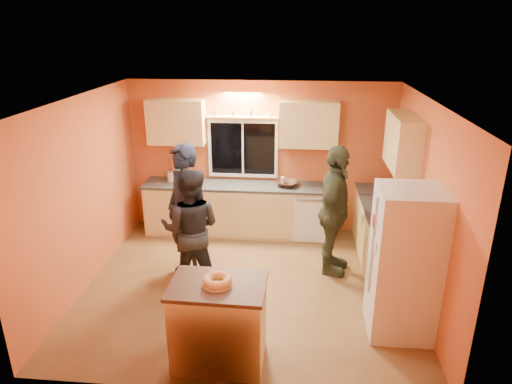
# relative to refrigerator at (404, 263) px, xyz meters

# --- Properties ---
(ground) EXTENTS (4.50, 4.50, 0.00)m
(ground) POSITION_rel_refrigerator_xyz_m (-1.89, 0.80, -0.90)
(ground) COLOR brown
(ground) RESTS_ON ground
(room_shell) EXTENTS (4.54, 4.04, 2.61)m
(room_shell) POSITION_rel_refrigerator_xyz_m (-1.77, 1.21, 0.72)
(room_shell) COLOR #C75733
(room_shell) RESTS_ON ground
(back_counter) EXTENTS (4.23, 0.62, 0.90)m
(back_counter) POSITION_rel_refrigerator_xyz_m (-1.88, 2.50, -0.45)
(back_counter) COLOR #DFC175
(back_counter) RESTS_ON ground
(right_counter) EXTENTS (0.62, 1.84, 0.90)m
(right_counter) POSITION_rel_refrigerator_xyz_m (0.06, 1.30, -0.45)
(right_counter) COLOR #DFC175
(right_counter) RESTS_ON ground
(refrigerator) EXTENTS (0.72, 0.70, 1.80)m
(refrigerator) POSITION_rel_refrigerator_xyz_m (0.00, 0.00, 0.00)
(refrigerator) COLOR silver
(refrigerator) RESTS_ON ground
(island) EXTENTS (1.01, 0.70, 0.96)m
(island) POSITION_rel_refrigerator_xyz_m (-2.04, -0.74, -0.41)
(island) COLOR #DFC175
(island) RESTS_ON ground
(bundt_pastry) EXTENTS (0.31, 0.31, 0.09)m
(bundt_pastry) POSITION_rel_refrigerator_xyz_m (-2.04, -0.74, 0.11)
(bundt_pastry) COLOR tan
(bundt_pastry) RESTS_ON island
(person_left) EXTENTS (0.84, 0.84, 1.97)m
(person_left) POSITION_rel_refrigerator_xyz_m (-2.80, 1.03, 0.08)
(person_left) COLOR black
(person_left) RESTS_ON ground
(person_center) EXTENTS (0.84, 0.66, 1.72)m
(person_center) POSITION_rel_refrigerator_xyz_m (-2.66, 0.75, -0.04)
(person_center) COLOR black
(person_center) RESTS_ON ground
(person_right) EXTENTS (0.71, 1.20, 1.92)m
(person_right) POSITION_rel_refrigerator_xyz_m (-0.71, 1.32, 0.06)
(person_right) COLOR #2F3521
(person_right) RESTS_ON ground
(mixing_bowl) EXTENTS (0.46, 0.46, 0.09)m
(mixing_bowl) POSITION_rel_refrigerator_xyz_m (-1.41, 2.50, 0.04)
(mixing_bowl) COLOR #301D10
(mixing_bowl) RESTS_ON back_counter
(utensil_crock) EXTENTS (0.14, 0.14, 0.17)m
(utensil_crock) POSITION_rel_refrigerator_xyz_m (-3.41, 2.55, 0.09)
(utensil_crock) COLOR beige
(utensil_crock) RESTS_ON back_counter
(potted_plant) EXTENTS (0.30, 0.27, 0.28)m
(potted_plant) POSITION_rel_refrigerator_xyz_m (-0.01, 0.96, 0.14)
(potted_plant) COLOR gray
(potted_plant) RESTS_ON right_counter
(red_box) EXTENTS (0.18, 0.15, 0.07)m
(red_box) POSITION_rel_refrigerator_xyz_m (0.08, 2.10, 0.04)
(red_box) COLOR maroon
(red_box) RESTS_ON right_counter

